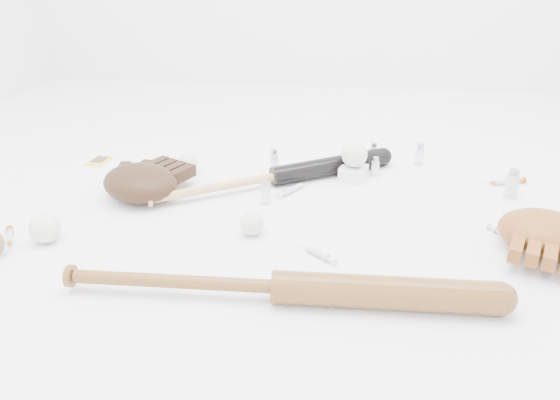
# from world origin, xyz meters

# --- Properties ---
(bat_dark) EXTENTS (0.78, 0.52, 0.06)m
(bat_dark) POSITION_xyz_m (-0.04, 0.21, 0.03)
(bat_dark) COLOR black
(bat_dark) RESTS_ON ground
(bat_wood) EXTENTS (1.02, 0.11, 0.07)m
(bat_wood) POSITION_xyz_m (0.05, -0.41, 0.04)
(bat_wood) COLOR brown
(bat_wood) RESTS_ON ground
(glove_dark) EXTENTS (0.39, 0.39, 0.11)m
(glove_dark) POSITION_xyz_m (-0.44, 0.06, 0.05)
(glove_dark) COLOR black
(glove_dark) RESTS_ON ground
(glove_tan) EXTENTS (0.36, 0.36, 0.10)m
(glove_tan) POSITION_xyz_m (0.70, -0.10, 0.05)
(glove_tan) COLOR brown
(glove_tan) RESTS_ON ground
(trading_card) EXTENTS (0.07, 0.10, 0.01)m
(trading_card) POSITION_xyz_m (-0.70, 0.33, 0.00)
(trading_card) COLOR yellow
(trading_card) RESTS_ON ground
(pedestal) EXTENTS (0.10, 0.10, 0.04)m
(pedestal) POSITION_xyz_m (0.21, 0.29, 0.02)
(pedestal) COLOR white
(pedestal) RESTS_ON ground
(baseball_on_pedestal) EXTENTS (0.08, 0.08, 0.08)m
(baseball_on_pedestal) POSITION_xyz_m (0.21, 0.29, 0.09)
(baseball_on_pedestal) COLOR silver
(baseball_on_pedestal) RESTS_ON pedestal
(baseball_left) EXTENTS (0.08, 0.08, 0.08)m
(baseball_left) POSITION_xyz_m (-0.60, -0.23, 0.04)
(baseball_left) COLOR silver
(baseball_left) RESTS_ON ground
(baseball_upper) EXTENTS (0.07, 0.07, 0.07)m
(baseball_upper) POSITION_xyz_m (-0.35, 0.27, 0.04)
(baseball_upper) COLOR silver
(baseball_upper) RESTS_ON ground
(baseball_mid) EXTENTS (0.07, 0.07, 0.07)m
(baseball_mid) POSITION_xyz_m (-0.06, -0.12, 0.03)
(baseball_mid) COLOR silver
(baseball_mid) RESTS_ON ground
(syringe_0) EXTENTS (0.09, 0.12, 0.02)m
(syringe_0) POSITION_xyz_m (-0.70, -0.23, 0.01)
(syringe_0) COLOR #ADBCC6
(syringe_0) RESTS_ON ground
(syringe_1) EXTENTS (0.12, 0.11, 0.02)m
(syringe_1) POSITION_xyz_m (0.12, -0.21, 0.01)
(syringe_1) COLOR #ADBCC6
(syringe_1) RESTS_ON ground
(syringe_2) EXTENTS (0.11, 0.15, 0.02)m
(syringe_2) POSITION_xyz_m (0.02, 0.16, 0.01)
(syringe_2) COLOR #ADBCC6
(syringe_2) RESTS_ON ground
(syringe_3) EXTENTS (0.11, 0.11, 0.02)m
(syringe_3) POSITION_xyz_m (0.62, -0.05, 0.01)
(syringe_3) COLOR #ADBCC6
(syringe_3) RESTS_ON ground
(syringe_4) EXTENTS (0.17, 0.08, 0.02)m
(syringe_4) POSITION_xyz_m (0.70, 0.31, 0.01)
(syringe_4) COLOR #ADBCC6
(syringe_4) RESTS_ON ground
(vial_0) EXTENTS (0.03, 0.03, 0.08)m
(vial_0) POSITION_xyz_m (0.44, 0.45, 0.04)
(vial_0) COLOR silver
(vial_0) RESTS_ON ground
(vial_1) EXTENTS (0.03, 0.03, 0.06)m
(vial_1) POSITION_xyz_m (0.28, 0.33, 0.03)
(vial_1) COLOR silver
(vial_1) RESTS_ON ground
(vial_2) EXTENTS (0.03, 0.03, 0.07)m
(vial_2) POSITION_xyz_m (-0.06, 0.34, 0.04)
(vial_2) COLOR silver
(vial_2) RESTS_ON ground
(vial_3) EXTENTS (0.04, 0.04, 0.09)m
(vial_3) POSITION_xyz_m (0.69, 0.21, 0.05)
(vial_3) COLOR silver
(vial_3) RESTS_ON ground
(vial_4) EXTENTS (0.03, 0.03, 0.07)m
(vial_4) POSITION_xyz_m (-0.05, 0.07, 0.04)
(vial_4) COLOR silver
(vial_4) RESTS_ON ground
(vial_5) EXTENTS (0.03, 0.03, 0.07)m
(vial_5) POSITION_xyz_m (0.28, 0.45, 0.04)
(vial_5) COLOR silver
(vial_5) RESTS_ON ground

